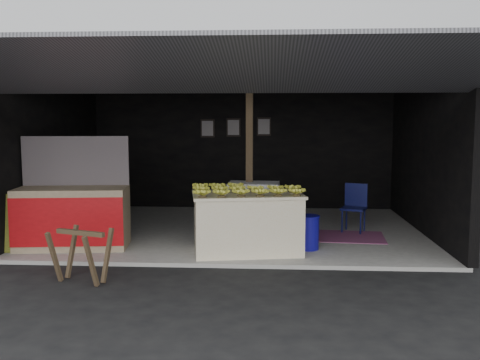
# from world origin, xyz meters

# --- Properties ---
(ground) EXTENTS (80.00, 80.00, 0.00)m
(ground) POSITION_xyz_m (0.00, 0.00, 0.00)
(ground) COLOR black
(ground) RESTS_ON ground
(concrete_slab) EXTENTS (7.00, 5.00, 0.06)m
(concrete_slab) POSITION_xyz_m (0.00, 2.50, 0.03)
(concrete_slab) COLOR gray
(concrete_slab) RESTS_ON ground
(shophouse) EXTENTS (7.40, 7.29, 3.02)m
(shophouse) POSITION_xyz_m (0.00, 2.82, 2.10)
(shophouse) COLOR black
(shophouse) RESTS_ON ground
(banana_table) EXTENTS (1.82, 1.30, 0.92)m
(banana_table) POSITION_xyz_m (0.32, 0.74, 0.52)
(banana_table) COLOR silver
(banana_table) RESTS_ON concrete_slab
(banana_pile) EXTENTS (1.68, 1.18, 0.18)m
(banana_pile) POSITION_xyz_m (0.32, 0.74, 1.08)
(banana_pile) COLOR gold
(banana_pile) RESTS_ON banana_table
(white_crate) EXTENTS (0.90, 0.63, 0.97)m
(white_crate) POSITION_xyz_m (0.38, 1.77, 0.54)
(white_crate) COLOR white
(white_crate) RESTS_ON concrete_slab
(neighbor_stall) EXTENTS (1.81, 0.98, 1.78)m
(neighbor_stall) POSITION_xyz_m (-2.49, 0.86, 0.59)
(neighbor_stall) COLOR #998466
(neighbor_stall) RESTS_ON concrete_slab
(green_signboard) EXTENTS (0.60, 0.17, 0.90)m
(green_signboard) POSITION_xyz_m (-3.25, 0.50, 0.51)
(green_signboard) COLOR black
(green_signboard) RESTS_ON concrete_slab
(sawhorse) EXTENTS (0.78, 0.78, 0.69)m
(sawhorse) POSITION_xyz_m (-1.76, -0.80, 0.44)
(sawhorse) COLOR #4A3925
(sawhorse) RESTS_ON ground
(water_barrel) EXTENTS (0.35, 0.35, 0.51)m
(water_barrel) POSITION_xyz_m (1.27, 0.97, 0.32)
(water_barrel) COLOR #0F0B80
(water_barrel) RESTS_ON concrete_slab
(plastic_chair) EXTENTS (0.54, 0.54, 0.88)m
(plastic_chair) POSITION_xyz_m (2.22, 2.41, 0.58)
(plastic_chair) COLOR #0B0D3C
(plastic_chair) RESTS_ON concrete_slab
(magenta_rug) EXTENTS (1.58, 1.12, 0.01)m
(magenta_rug) POSITION_xyz_m (1.91, 1.92, 0.07)
(magenta_rug) COLOR #751A5A
(magenta_rug) RESTS_ON concrete_slab
(picture_frames) EXTENTS (1.62, 0.04, 0.46)m
(picture_frames) POSITION_xyz_m (-0.17, 4.89, 1.93)
(picture_frames) COLOR black
(picture_frames) RESTS_ON shophouse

